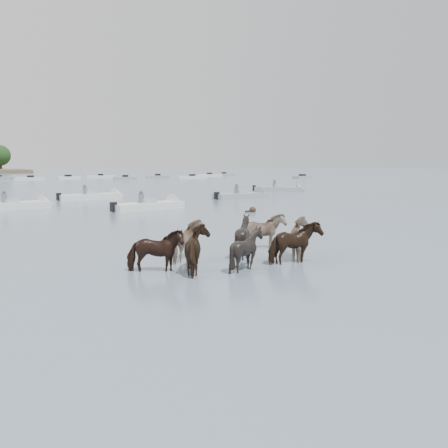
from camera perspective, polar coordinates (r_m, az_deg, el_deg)
name	(u,v)px	position (r m, az deg, el deg)	size (l,w,h in m)	color
ground	(243,276)	(13.78, 2.17, -6.01)	(400.00, 400.00, 0.00)	slate
pony_herd	(240,243)	(15.56, 1.82, -2.27)	(6.64, 4.11, 1.52)	black
swimming_pony	(252,210)	(31.18, 3.25, 1.58)	(0.72, 0.44, 0.44)	black
motorboat_a	(23,205)	(36.04, -22.32, 2.01)	(5.61, 2.79, 1.92)	silver
motorboat_b	(157,206)	(33.47, -7.80, 2.12)	(5.73, 2.95, 1.92)	silver
motorboat_c	(99,197)	(43.30, -14.32, 3.11)	(5.87, 2.16, 1.92)	silver
motorboat_d	(248,196)	(43.18, 2.78, 3.31)	(5.63, 2.11, 1.92)	gray
motorboat_e	(285,189)	(53.92, 7.07, 4.04)	(5.65, 4.04, 1.92)	gray
distant_flotilla	(16,179)	(90.00, -23.04, 4.79)	(104.81, 30.97, 0.93)	silver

